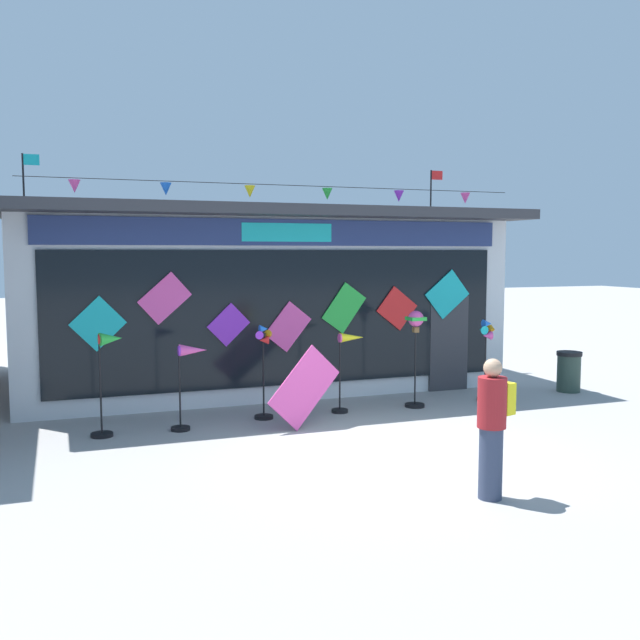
# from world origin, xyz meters

# --- Properties ---
(ground_plane) EXTENTS (80.00, 80.00, 0.00)m
(ground_plane) POSITION_xyz_m (0.00, 0.00, 0.00)
(ground_plane) COLOR #9E9B99
(kite_shop_building) EXTENTS (10.33, 6.60, 4.96)m
(kite_shop_building) POSITION_xyz_m (-0.32, 6.59, 1.91)
(kite_shop_building) COLOR silver
(kite_shop_building) RESTS_ON ground_plane
(wind_spinner_far_left) EXTENTS (0.56, 0.35, 1.66)m
(wind_spinner_far_left) POSITION_xyz_m (-3.76, 2.32, 1.09)
(wind_spinner_far_left) COLOR black
(wind_spinner_far_left) RESTS_ON ground_plane
(wind_spinner_left) EXTENTS (0.63, 0.31, 1.42)m
(wind_spinner_left) POSITION_xyz_m (-2.48, 2.28, 1.00)
(wind_spinner_left) COLOR black
(wind_spinner_left) RESTS_ON ground_plane
(wind_spinner_center_left) EXTENTS (0.34, 0.33, 1.66)m
(wind_spinner_center_left) POSITION_xyz_m (-1.13, 2.58, 0.97)
(wind_spinner_center_left) COLOR black
(wind_spinner_center_left) RESTS_ON ground_plane
(wind_spinner_center_right) EXTENTS (0.61, 0.30, 1.46)m
(wind_spinner_center_right) POSITION_xyz_m (0.46, 2.59, 1.01)
(wind_spinner_center_right) COLOR black
(wind_spinner_center_right) RESTS_ON ground_plane
(wind_spinner_right) EXTENTS (0.38, 0.38, 1.83)m
(wind_spinner_right) POSITION_xyz_m (1.81, 2.53, 1.32)
(wind_spinner_right) COLOR black
(wind_spinner_right) RESTS_ON ground_plane
(wind_spinner_far_right) EXTENTS (0.40, 0.30, 1.61)m
(wind_spinner_far_right) POSITION_xyz_m (3.38, 2.53, 1.11)
(wind_spinner_far_right) COLOR black
(wind_spinner_far_right) RESTS_ON ground_plane
(person_near_camera) EXTENTS (0.48, 0.37, 1.68)m
(person_near_camera) POSITION_xyz_m (0.31, -2.23, 0.89)
(person_near_camera) COLOR #333D56
(person_near_camera) RESTS_ON ground_plane
(trash_bin) EXTENTS (0.52, 0.52, 0.84)m
(trash_bin) POSITION_xyz_m (5.54, 2.73, 0.43)
(trash_bin) COLOR #2D4238
(trash_bin) RESTS_ON ground_plane
(display_kite_on_ground) EXTENTS (1.37, 0.35, 1.37)m
(display_kite_on_ground) POSITION_xyz_m (-0.67, 1.73, 0.68)
(display_kite_on_ground) COLOR #EA4CA3
(display_kite_on_ground) RESTS_ON ground_plane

